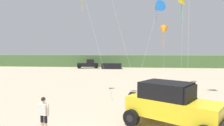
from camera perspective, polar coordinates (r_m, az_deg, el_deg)
dune_ridge at (r=50.38m, az=10.22°, el=0.61°), size 90.00×6.69×2.82m
jeep at (r=10.56m, az=16.43°, el=-11.04°), size 4.95×4.34×2.26m
person_watching at (r=10.24m, az=-18.71°, el=-13.07°), size 0.60×0.39×1.67m
distant_pickup at (r=45.28m, az=-6.66°, el=-0.27°), size 4.88×3.16×1.98m
distant_sedan at (r=43.27m, az=-0.12°, el=-0.86°), size 4.22×1.75×1.20m
kite_green_box at (r=21.33m, az=12.80°, el=14.96°), size 3.11×3.78×8.84m
kite_pink_ribbon at (r=23.05m, az=14.42°, el=8.89°), size 1.15×2.18×6.73m
kite_white_parafoil at (r=24.80m, az=19.43°, el=15.86°), size 1.27×2.20×9.79m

